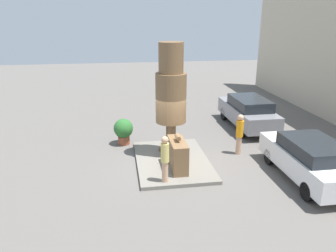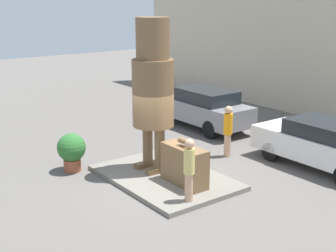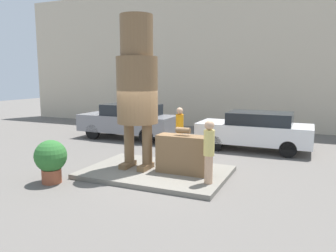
% 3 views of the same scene
% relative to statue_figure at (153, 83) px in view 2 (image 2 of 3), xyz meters
% --- Properties ---
extents(ground_plane, '(60.00, 60.00, 0.00)m').
position_rel_statue_figure_xyz_m(ground_plane, '(0.63, -0.04, -2.80)').
color(ground_plane, '#605B56').
extents(pedestal, '(4.22, 2.86, 0.14)m').
position_rel_statue_figure_xyz_m(pedestal, '(0.63, -0.04, -2.73)').
color(pedestal, slate).
rests_on(pedestal, ground_plane).
extents(statue_figure, '(1.23, 1.23, 4.55)m').
position_rel_statue_figure_xyz_m(statue_figure, '(0.00, 0.00, 0.00)').
color(statue_figure, brown).
rests_on(statue_figure, pedestal).
extents(giant_suitcase, '(1.51, 0.56, 1.34)m').
position_rel_statue_figure_xyz_m(giant_suitcase, '(1.47, 0.02, -2.10)').
color(giant_suitcase, brown).
rests_on(giant_suitcase, pedestal).
extents(tourist, '(0.28, 0.28, 1.67)m').
position_rel_statue_figure_xyz_m(tourist, '(2.43, -0.60, -1.74)').
color(tourist, tan).
rests_on(tourist, pedestal).
extents(parked_car_grey, '(4.60, 1.74, 1.64)m').
position_rel_statue_figure_xyz_m(parked_car_grey, '(-3.04, 4.58, -1.92)').
color(parked_car_grey, gray).
rests_on(parked_car_grey, ground_plane).
extents(parked_car_white, '(4.40, 1.80, 1.52)m').
position_rel_statue_figure_xyz_m(parked_car_white, '(2.79, 4.54, -1.99)').
color(parked_car_white, silver).
rests_on(parked_car_white, ground_plane).
extents(planter_pot, '(0.88, 0.88, 1.20)m').
position_rel_statue_figure_xyz_m(planter_pot, '(-1.68, -1.91, -2.11)').
color(planter_pot, brown).
rests_on(planter_pot, ground_plane).
extents(worker_hivis, '(0.30, 0.30, 1.75)m').
position_rel_statue_figure_xyz_m(worker_hivis, '(0.22, 2.89, -1.84)').
color(worker_hivis, tan).
rests_on(worker_hivis, ground_plane).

